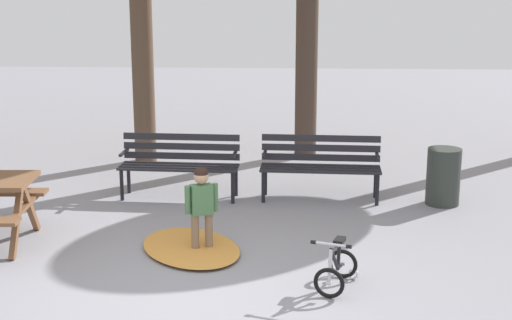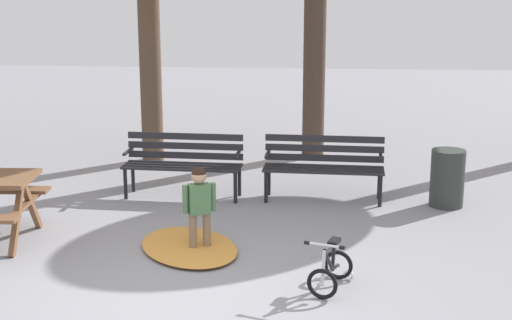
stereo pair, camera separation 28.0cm
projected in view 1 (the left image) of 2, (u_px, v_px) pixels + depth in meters
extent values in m
plane|color=gray|center=(179.00, 296.00, 7.13)|extent=(36.00, 36.00, 0.00)
cube|color=brown|center=(16.00, 221.00, 8.19)|extent=(0.09, 0.57, 0.76)
cube|color=brown|center=(30.00, 207.00, 8.68)|extent=(0.09, 0.57, 0.76)
cube|color=brown|center=(23.00, 208.00, 8.42)|extent=(0.14, 1.10, 0.04)
cube|color=#232328|center=(181.00, 164.00, 10.33)|extent=(1.60, 0.14, 0.03)
cube|color=#232328|center=(180.00, 166.00, 10.21)|extent=(1.60, 0.14, 0.03)
cube|color=#232328|center=(178.00, 168.00, 10.10)|extent=(1.60, 0.14, 0.03)
cube|color=#232328|center=(176.00, 170.00, 9.98)|extent=(1.60, 0.14, 0.03)
cube|color=#232328|center=(182.00, 156.00, 10.34)|extent=(1.60, 0.12, 0.09)
cube|color=#232328|center=(181.00, 146.00, 10.31)|extent=(1.60, 0.12, 0.09)
cube|color=#232328|center=(181.00, 137.00, 10.28)|extent=(1.60, 0.12, 0.09)
cylinder|color=black|center=(233.00, 187.00, 9.98)|extent=(0.05, 0.05, 0.44)
cylinder|color=black|center=(236.00, 180.00, 10.33)|extent=(0.05, 0.05, 0.44)
cube|color=black|center=(234.00, 155.00, 10.06)|extent=(0.06, 0.40, 0.03)
cylinder|color=black|center=(122.00, 184.00, 10.12)|extent=(0.05, 0.05, 0.44)
cylinder|color=black|center=(129.00, 178.00, 10.47)|extent=(0.05, 0.05, 0.44)
cube|color=black|center=(124.00, 152.00, 10.20)|extent=(0.06, 0.40, 0.03)
cube|color=#232328|center=(320.00, 165.00, 10.24)|extent=(1.60, 0.13, 0.03)
cube|color=#232328|center=(320.00, 168.00, 10.12)|extent=(1.60, 0.13, 0.03)
cube|color=#232328|center=(320.00, 170.00, 10.01)|extent=(1.60, 0.13, 0.03)
cube|color=#232328|center=(320.00, 172.00, 9.89)|extent=(1.60, 0.13, 0.03)
cube|color=#232328|center=(321.00, 158.00, 10.25)|extent=(1.60, 0.11, 0.09)
cube|color=#232328|center=(321.00, 148.00, 10.22)|extent=(1.60, 0.11, 0.09)
cube|color=#232328|center=(321.00, 138.00, 10.19)|extent=(1.60, 0.11, 0.09)
cylinder|color=black|center=(377.00, 189.00, 9.90)|extent=(0.05, 0.05, 0.44)
cylinder|color=black|center=(376.00, 182.00, 10.25)|extent=(0.05, 0.05, 0.44)
cube|color=black|center=(378.00, 156.00, 9.98)|extent=(0.06, 0.40, 0.03)
cylinder|color=black|center=(263.00, 186.00, 10.03)|extent=(0.05, 0.05, 0.44)
cylinder|color=black|center=(265.00, 179.00, 10.38)|extent=(0.05, 0.05, 0.44)
cube|color=black|center=(264.00, 154.00, 10.11)|extent=(0.06, 0.40, 0.03)
cylinder|color=#7F664C|center=(209.00, 233.00, 8.22)|extent=(0.09, 0.09, 0.44)
cube|color=black|center=(209.00, 249.00, 8.27)|extent=(0.14, 0.18, 0.06)
cylinder|color=#7F664C|center=(195.00, 234.00, 8.17)|extent=(0.09, 0.09, 0.44)
cube|color=black|center=(196.00, 251.00, 8.22)|extent=(0.14, 0.18, 0.06)
cube|color=#477047|center=(202.00, 199.00, 8.11)|extent=(0.27, 0.21, 0.33)
sphere|color=tan|center=(201.00, 176.00, 8.05)|extent=(0.16, 0.16, 0.16)
sphere|color=black|center=(201.00, 174.00, 8.04)|extent=(0.16, 0.16, 0.16)
cylinder|color=#477047|center=(215.00, 197.00, 8.15)|extent=(0.07, 0.07, 0.31)
cylinder|color=#477047|center=(188.00, 200.00, 8.06)|extent=(0.07, 0.07, 0.31)
torus|color=black|center=(329.00, 283.00, 7.06)|extent=(0.30, 0.13, 0.30)
cylinder|color=silver|center=(329.00, 283.00, 7.06)|extent=(0.06, 0.05, 0.04)
torus|color=black|center=(343.00, 264.00, 7.53)|extent=(0.30, 0.13, 0.30)
cylinder|color=silver|center=(343.00, 264.00, 7.53)|extent=(0.06, 0.05, 0.04)
torus|color=white|center=(353.00, 274.00, 7.52)|extent=(0.11, 0.06, 0.11)
torus|color=white|center=(332.00, 271.00, 7.59)|extent=(0.11, 0.06, 0.11)
cylinder|color=black|center=(334.00, 259.00, 7.18)|extent=(0.13, 0.30, 0.32)
cylinder|color=black|center=(339.00, 256.00, 7.33)|extent=(0.06, 0.08, 0.27)
cylinder|color=black|center=(340.00, 266.00, 7.44)|extent=(0.09, 0.20, 0.05)
cylinder|color=silver|center=(330.00, 266.00, 7.04)|extent=(0.05, 0.08, 0.32)
cylinder|color=black|center=(335.00, 249.00, 7.18)|extent=(0.13, 0.32, 0.05)
cube|color=black|center=(340.00, 240.00, 7.32)|extent=(0.14, 0.19, 0.04)
cylinder|color=silver|center=(331.00, 244.00, 7.01)|extent=(0.33, 0.13, 0.02)
cylinder|color=black|center=(349.00, 247.00, 6.95)|extent=(0.06, 0.05, 0.04)
cylinder|color=black|center=(313.00, 242.00, 7.07)|extent=(0.06, 0.05, 0.04)
ellipsoid|color=#C68438|center=(191.00, 247.00, 8.32)|extent=(1.57, 1.72, 0.07)
cylinder|color=#2D332D|center=(443.00, 177.00, 9.92)|extent=(0.44, 0.44, 0.75)
cylinder|color=brown|center=(143.00, 60.00, 11.93)|extent=(0.35, 0.35, 3.30)
cylinder|color=#423328|center=(307.00, 30.00, 12.27)|extent=(0.36, 0.36, 4.15)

